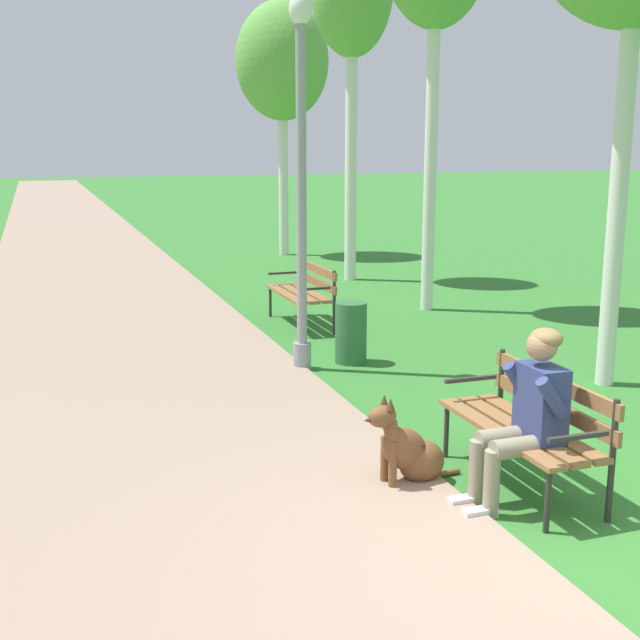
# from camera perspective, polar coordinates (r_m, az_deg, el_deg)

# --- Properties ---
(ground_plane) EXTENTS (120.00, 120.00, 0.00)m
(ground_plane) POSITION_cam_1_polar(r_m,az_deg,el_deg) (5.32, 16.89, -15.91)
(ground_plane) COLOR #33752D
(paved_path) EXTENTS (3.59, 60.00, 0.04)m
(paved_path) POSITION_cam_1_polar(r_m,az_deg,el_deg) (27.87, -17.29, 6.65)
(paved_path) COLOR gray
(paved_path) RESTS_ON ground
(park_bench_near) EXTENTS (0.55, 1.50, 0.85)m
(park_bench_near) POSITION_cam_1_polar(r_m,az_deg,el_deg) (6.14, 14.40, -6.69)
(park_bench_near) COLOR olive
(park_bench_near) RESTS_ON ground
(park_bench_mid) EXTENTS (0.55, 1.50, 0.85)m
(park_bench_mid) POSITION_cam_1_polar(r_m,az_deg,el_deg) (11.22, -1.08, 2.21)
(park_bench_mid) COLOR olive
(park_bench_mid) RESTS_ON ground
(person_seated_on_near_bench) EXTENTS (0.74, 0.49, 1.25)m
(person_seated_on_near_bench) POSITION_cam_1_polar(r_m,az_deg,el_deg) (5.77, 14.22, -6.17)
(person_seated_on_near_bench) COLOR gray
(person_seated_on_near_bench) RESTS_ON ground
(dog_brown) EXTENTS (0.83, 0.32, 0.71)m
(dog_brown) POSITION_cam_1_polar(r_m,az_deg,el_deg) (6.09, 6.26, -9.06)
(dog_brown) COLOR brown
(dog_brown) RESTS_ON ground
(lamp_post_near) EXTENTS (0.24, 0.24, 3.96)m
(lamp_post_near) POSITION_cam_1_polar(r_m,az_deg,el_deg) (8.81, -1.31, 9.54)
(lamp_post_near) COLOR gray
(lamp_post_near) RESTS_ON ground
(birch_tree_fifth) EXTENTS (2.02, 1.84, 5.46)m
(birch_tree_fifth) POSITION_cam_1_polar(r_m,az_deg,el_deg) (18.47, -2.65, 17.49)
(birch_tree_fifth) COLOR silver
(birch_tree_fifth) RESTS_ON ground
(litter_bin) EXTENTS (0.36, 0.36, 0.70)m
(litter_bin) POSITION_cam_1_polar(r_m,az_deg,el_deg) (9.32, 2.17, -0.89)
(litter_bin) COLOR #2D6638
(litter_bin) RESTS_ON ground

